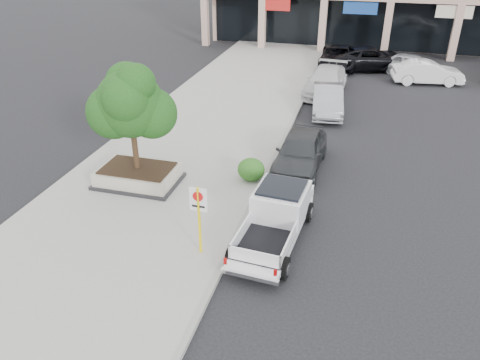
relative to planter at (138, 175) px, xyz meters
The scene contains 15 objects.
ground 6.74m from the planter, 20.98° to the right, with size 120.00×120.00×0.00m, color black.
sidewalk 3.70m from the planter, 77.76° to the left, with size 8.00×52.00×0.15m, color gray.
curb 5.95m from the planter, 37.22° to the left, with size 0.20×52.00×0.15m, color gray.
planter is the anchor object (origin of this frame).
planter_tree 2.95m from the planter, 48.97° to the left, with size 2.90×2.55×4.00m.
no_parking_sign 5.44m from the planter, 42.72° to the right, with size 0.55×0.09×2.30m.
hedge 4.49m from the planter, 18.21° to the left, with size 1.10×0.99×0.94m, color #1D4C15.
pickup_truck 6.34m from the planter, 20.64° to the right, with size 1.86×5.02×1.58m, color white, non-canonical shape.
curb_car_a 6.77m from the planter, 28.78° to the left, with size 1.88×4.67×1.59m, color #2C2E31.
curb_car_b 12.18m from the planter, 58.76° to the left, with size 1.59×4.55×1.50m, color gray.
curb_car_c 15.09m from the planter, 67.26° to the left, with size 2.16×5.32×1.54m, color silver.
curb_car_d 21.11m from the planter, 73.42° to the left, with size 2.54×5.50×1.53m, color black.
lot_car_a 22.49m from the planter, 60.45° to the left, with size 1.72×4.28×1.46m, color #AFB3B8.
lot_car_b 21.46m from the planter, 55.91° to the left, with size 1.57×4.50×1.48m, color silver.
lot_car_d 21.90m from the planter, 67.79° to the left, with size 2.71×5.88×1.63m, color black.
Camera 1 is at (1.97, -12.28, 9.13)m, focal length 35.00 mm.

